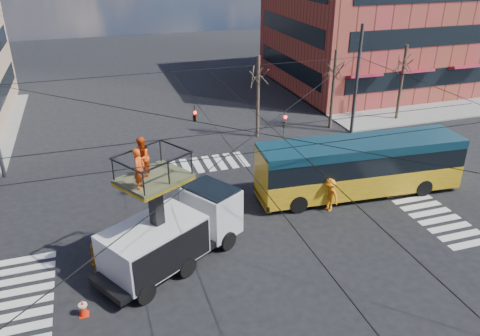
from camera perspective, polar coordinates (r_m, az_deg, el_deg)
name	(u,v)px	position (r m, az deg, el deg)	size (l,w,h in m)	color
ground	(255,251)	(22.06, 1.85, -10.11)	(120.00, 120.00, 0.00)	black
sidewalk_ne	(385,90)	(48.30, 17.28, 9.08)	(18.00, 18.00, 0.12)	slate
crosswalks	(255,251)	(22.05, 1.85, -10.09)	(22.40, 22.40, 0.02)	silver
building_ne	(386,11)	(49.92, 17.36, 17.77)	(20.06, 16.06, 14.00)	brown
overhead_network	(252,165)	(20.18, 1.44, 0.43)	(24.24, 24.24, 8.00)	#2D2D30
tree_a	(258,75)	(33.34, 2.24, 11.27)	(2.00, 2.00, 6.00)	#382B21
tree_b	(335,69)	(35.81, 11.49, 11.79)	(2.00, 2.00, 6.00)	#382B21
tree_c	(404,63)	(39.05, 19.40, 12.00)	(2.00, 2.00, 6.00)	#382B21
utility_truck	(173,222)	(20.56, -8.20, -6.49)	(7.19, 5.56, 6.15)	black
city_bus	(360,166)	(26.89, 14.38, 0.26)	(11.71, 3.39, 3.20)	orange
traffic_cone	(83,307)	(19.53, -18.60, -15.80)	(0.36, 0.36, 0.76)	#FF280A
worker_ground	(96,260)	(20.98, -17.17, -10.65)	(1.01, 0.42, 1.72)	orange
flagger	(329,195)	(25.15, 10.83, -3.23)	(1.20, 0.69, 1.87)	orange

